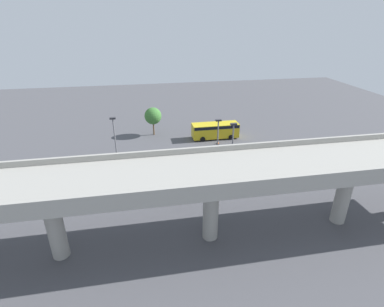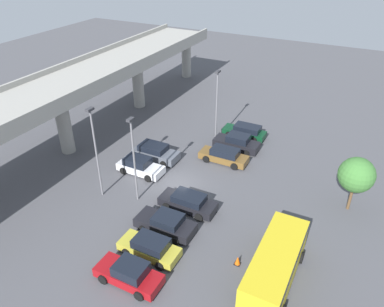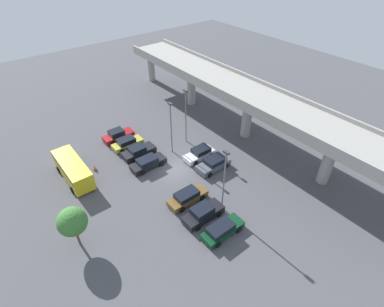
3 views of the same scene
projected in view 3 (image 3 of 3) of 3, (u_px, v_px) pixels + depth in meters
ground_plane at (175, 170)px, 39.42m from camera, size 113.52×113.52×0.00m
highway_overpass at (249, 98)px, 42.16m from camera, size 54.39×6.99×7.78m
parked_car_0 at (118, 135)px, 44.71m from camera, size 2.07×4.55×1.60m
parked_car_1 at (127, 143)px, 43.13m from camera, size 2.01×4.47×1.47m
parked_car_2 at (138, 151)px, 41.60m from camera, size 2.21×4.68×1.47m
parked_car_3 at (148, 163)px, 39.51m from camera, size 2.07×4.80×1.47m
parked_car_4 at (200, 154)px, 41.04m from camera, size 2.08×4.47×1.58m
parked_car_5 at (214, 164)px, 39.28m from camera, size 2.24×4.65×1.56m
parked_car_6 at (187, 197)px, 34.51m from camera, size 2.02×4.85×1.50m
parked_car_7 at (203, 213)px, 32.50m from camera, size 2.10×4.79×1.67m
parked_car_8 at (222, 230)px, 30.79m from camera, size 2.02×4.77×1.47m
shuttle_bus at (73, 169)px, 37.32m from camera, size 7.73×2.79×2.54m
lamp_post_near_aisle at (171, 124)px, 39.92m from camera, size 0.70×0.35×7.70m
lamp_post_mid_lot at (186, 113)px, 41.83m from camera, size 0.70×0.35×8.25m
lamp_post_by_overpass at (224, 177)px, 31.21m from camera, size 0.70×0.35×8.09m
tree_front_left at (72, 222)px, 28.23m from camera, size 2.87×2.87×4.83m
traffic_cone at (95, 168)px, 39.21m from camera, size 0.44×0.44×0.70m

